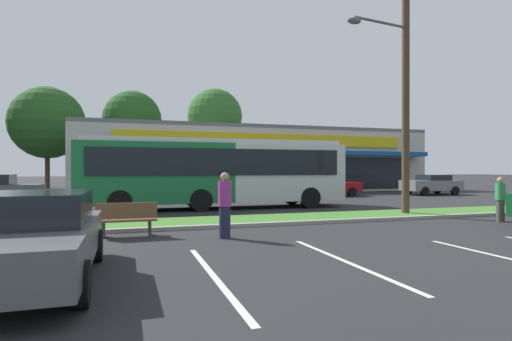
# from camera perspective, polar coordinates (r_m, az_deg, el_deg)

# --- Properties ---
(grass_median) EXTENTS (56.00, 2.20, 0.12)m
(grass_median) POSITION_cam_1_polar(r_m,az_deg,el_deg) (15.45, 9.10, -6.52)
(grass_median) COLOR #427A2D
(grass_median) RESTS_ON ground_plane
(curb_lip) EXTENTS (56.00, 0.24, 0.12)m
(curb_lip) POSITION_cam_1_polar(r_m,az_deg,el_deg) (14.38, 11.31, -7.02)
(curb_lip) COLOR #99968C
(curb_lip) RESTS_ON ground_plane
(parking_stripe_0) EXTENTS (0.12, 4.80, 0.01)m
(parking_stripe_0) POSITION_cam_1_polar(r_m,az_deg,el_deg) (7.25, -5.95, -14.65)
(parking_stripe_0) COLOR silver
(parking_stripe_0) RESTS_ON ground_plane
(parking_stripe_1) EXTENTS (0.12, 4.80, 0.01)m
(parking_stripe_1) POSITION_cam_1_polar(r_m,az_deg,el_deg) (8.50, 12.60, -12.43)
(parking_stripe_1) COLOR silver
(parking_stripe_1) RESTS_ON ground_plane
(storefront_building) EXTENTS (29.41, 13.92, 5.41)m
(storefront_building) POSITION_cam_1_polar(r_m,az_deg,el_deg) (37.56, -1.14, 1.45)
(storefront_building) COLOR #BCB7AD
(storefront_building) RESTS_ON ground_plane
(tree_left) EXTENTS (6.99, 6.99, 9.90)m
(tree_left) POSITION_cam_1_polar(r_m,az_deg,el_deg) (44.41, -27.39, 6.00)
(tree_left) COLOR #473323
(tree_left) RESTS_ON ground_plane
(tree_mid_left) EXTENTS (6.30, 6.30, 10.46)m
(tree_mid_left) POSITION_cam_1_polar(r_m,az_deg,el_deg) (46.55, -17.07, 6.84)
(tree_mid_left) COLOR #473323
(tree_mid_left) RESTS_ON ground_plane
(tree_mid) EXTENTS (5.76, 5.76, 10.38)m
(tree_mid) POSITION_cam_1_polar(r_m,az_deg,el_deg) (43.25, -5.83, 7.61)
(tree_mid) COLOR #473323
(tree_mid) RESTS_ON ground_plane
(utility_pole) EXTENTS (3.09, 2.40, 10.47)m
(utility_pole) POSITION_cam_1_polar(r_m,az_deg,el_deg) (17.51, 20.07, 12.43)
(utility_pole) COLOR #4C3826
(utility_pole) RESTS_ON ground_plane
(city_bus) EXTENTS (12.41, 2.77, 3.25)m
(city_bus) POSITION_cam_1_polar(r_m,az_deg,el_deg) (19.21, -5.59, -0.11)
(city_bus) COLOR #196638
(city_bus) RESTS_ON ground_plane
(bus_stop_bench) EXTENTS (1.60, 0.45, 0.95)m
(bus_stop_bench) POSITION_cam_1_polar(r_m,az_deg,el_deg) (11.72, -17.78, -6.48)
(bus_stop_bench) COLOR brown
(bus_stop_bench) RESTS_ON ground_plane
(car_0) EXTENTS (4.27, 1.95, 1.49)m
(car_0) POSITION_cam_1_polar(r_m,az_deg,el_deg) (28.57, 10.14, -2.05)
(car_0) COLOR maroon
(car_0) RESTS_ON ground_plane
(car_1) EXTENTS (1.99, 4.66, 1.47)m
(car_1) POSITION_cam_1_polar(r_m,az_deg,el_deg) (7.56, -29.11, -8.23)
(car_1) COLOR #515459
(car_1) RESTS_ON ground_plane
(car_5) EXTENTS (4.27, 1.98, 1.46)m
(car_5) POSITION_cam_1_polar(r_m,az_deg,el_deg) (32.30, 23.55, -1.79)
(car_5) COLOR slate
(car_5) RESTS_ON ground_plane
(pedestrian_near_bench) EXTENTS (0.36, 0.36, 1.78)m
(pedestrian_near_bench) POSITION_cam_1_polar(r_m,az_deg,el_deg) (10.94, -4.43, -4.90)
(pedestrian_near_bench) COLOR #1E2338
(pedestrian_near_bench) RESTS_ON ground_plane
(pedestrian_by_pole) EXTENTS (0.32, 0.32, 1.58)m
(pedestrian_by_pole) POSITION_cam_1_polar(r_m,az_deg,el_deg) (16.74, 31.25, -3.50)
(pedestrian_by_pole) COLOR #47423D
(pedestrian_by_pole) RESTS_ON ground_plane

